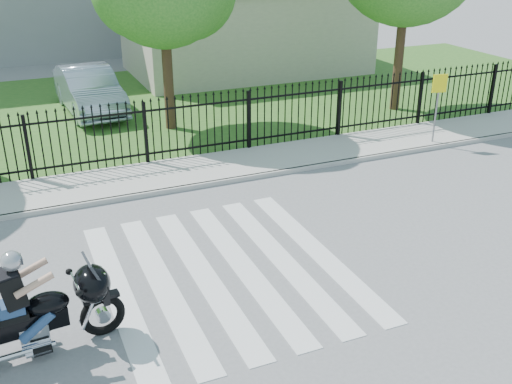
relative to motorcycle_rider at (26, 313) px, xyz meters
name	(u,v)px	position (x,y,z in m)	size (l,w,h in m)	color
ground	(224,271)	(3.55, 1.11, -0.76)	(120.00, 120.00, 0.00)	slate
crosswalk	(224,271)	(3.55, 1.11, -0.75)	(5.00, 5.50, 0.01)	silver
sidewalk	(157,177)	(3.55, 6.11, -0.70)	(40.00, 2.00, 0.12)	#ADAAA3
curb	(168,191)	(3.55, 5.11, -0.70)	(40.00, 0.12, 0.12)	#ADAAA3
grass_strip	(108,110)	(3.55, 13.11, -0.75)	(40.00, 12.00, 0.02)	#29591E
iron_fence	(146,135)	(3.55, 7.11, 0.14)	(26.00, 0.04, 1.80)	black
building_low	(245,31)	(10.55, 17.11, 0.99)	(10.00, 6.00, 3.50)	beige
motorcycle_rider	(26,313)	(0.00, 0.00, 0.00)	(2.81, 1.01, 1.86)	black
parked_car	(89,90)	(2.97, 13.00, 0.05)	(1.66, 4.77, 1.57)	#93A5B9
traffic_sign	(438,94)	(11.81, 5.40, 0.81)	(0.44, 0.12, 2.04)	gray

